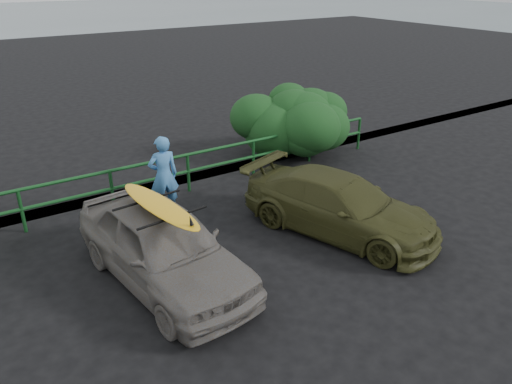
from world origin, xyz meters
TOP-DOWN VIEW (x-y plane):
  - ground at (0.00, 0.00)m, footprint 80.00×80.00m
  - guardrail at (0.00, 5.00)m, footprint 14.00×0.08m
  - shrub_right at (5.00, 5.50)m, footprint 3.20×2.40m
  - sedan at (-1.19, 1.57)m, footprint 2.21×4.49m
  - olive_vehicle at (2.77, 1.23)m, footprint 3.11×4.73m
  - man at (-0.00, 4.20)m, footprint 0.74×0.54m
  - roof_rack at (-1.19, 1.57)m, footprint 1.44×1.09m
  - surfboard at (-1.19, 1.57)m, footprint 0.78×2.49m

SIDE VIEW (x-z plane):
  - ground at x=0.00m, z-range 0.00..0.00m
  - guardrail at x=0.00m, z-range 0.00..1.04m
  - olive_vehicle at x=2.77m, z-range 0.00..1.27m
  - sedan at x=-1.19m, z-range 0.00..1.47m
  - man at x=0.00m, z-range 0.00..1.89m
  - shrub_right at x=5.00m, z-range 0.00..1.98m
  - roof_rack at x=-1.19m, z-range 1.47..1.52m
  - surfboard at x=-1.19m, z-range 1.52..1.59m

